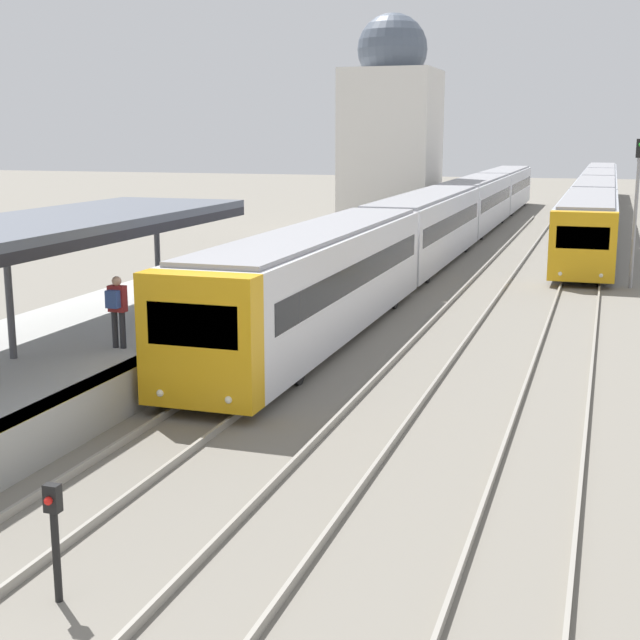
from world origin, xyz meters
TOP-DOWN VIEW (x-y plane):
  - platform_canopy at (-4.35, 11.02)m, footprint 4.00×16.75m
  - person_on_platform at (-2.69, 12.56)m, footprint 0.40×0.40m
  - train_near at (0.00, 42.23)m, footprint 2.58×62.61m
  - train_far at (6.94, 59.45)m, footprint 2.52×58.76m
  - signal_post_near at (1.48, 3.90)m, footprint 0.20×0.21m
  - signal_mast_far at (8.78, 31.02)m, footprint 0.28×0.29m
  - distant_domed_building at (-4.86, 48.02)m, footprint 5.33×5.33m

SIDE VIEW (x-z plane):
  - signal_post_near at x=1.48m, z-range 0.20..1.77m
  - train_far at x=6.94m, z-range 0.17..3.22m
  - train_near at x=0.00m, z-range 0.17..3.35m
  - person_on_platform at x=-2.69m, z-range 1.15..2.82m
  - signal_mast_far at x=8.78m, z-range 0.68..6.32m
  - platform_canopy at x=-4.35m, z-range 2.34..5.26m
  - distant_domed_building at x=-4.86m, z-range -0.39..12.34m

